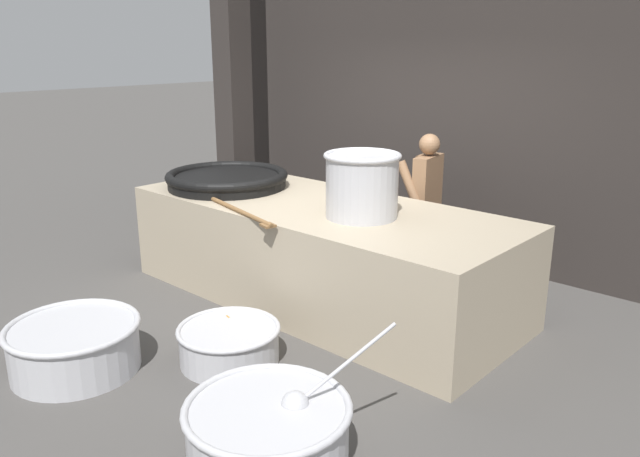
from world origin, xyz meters
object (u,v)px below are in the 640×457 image
at_px(stock_pot, 362,184).
at_px(prep_bowl_meat, 74,344).
at_px(prep_bowl_vegetables, 268,431).
at_px(prep_bowl_extra, 229,342).
at_px(cook, 426,201).
at_px(giant_wok_near, 227,179).

relative_size(stock_pot, prep_bowl_meat, 0.67).
relative_size(prep_bowl_vegetables, prep_bowl_meat, 1.20).
bearing_deg(prep_bowl_vegetables, prep_bowl_extra, 150.34).
bearing_deg(stock_pot, prep_bowl_vegetables, -65.53).
relative_size(stock_pot, cook, 0.44).
bearing_deg(cook, prep_bowl_meat, 66.66).
xyz_separation_m(cook, prep_bowl_meat, (-0.86, -3.48, -0.62)).
bearing_deg(stock_pot, prep_bowl_meat, -114.45).
distance_m(stock_pot, cook, 1.34).
height_order(prep_bowl_vegetables, prep_bowl_meat, prep_bowl_vegetables).
xyz_separation_m(giant_wok_near, prep_bowl_vegetables, (2.69, -1.96, -0.82)).
bearing_deg(prep_bowl_extra, prep_bowl_meat, -131.65).
bearing_deg(prep_bowl_extra, stock_pot, 80.21).
distance_m(stock_pot, prep_bowl_meat, 2.64).
xyz_separation_m(prep_bowl_vegetables, prep_bowl_meat, (-1.91, -0.22, -0.01)).
bearing_deg(stock_pot, prep_bowl_extra, -99.79).
bearing_deg(prep_bowl_vegetables, giant_wok_near, 143.91).
bearing_deg(giant_wok_near, stock_pot, 1.03).
height_order(cook, prep_bowl_vegetables, cook).
xyz_separation_m(prep_bowl_meat, prep_bowl_extra, (0.77, 0.87, -0.05)).
bearing_deg(cook, prep_bowl_vegetables, 98.43).
xyz_separation_m(cook, prep_bowl_vegetables, (1.05, -3.26, -0.61)).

